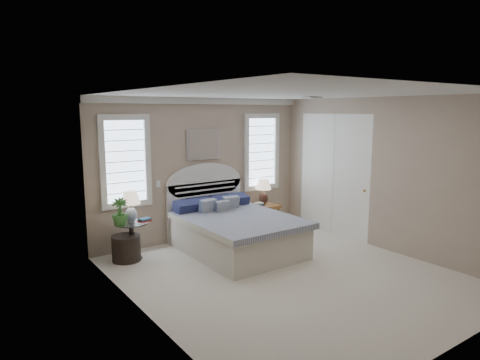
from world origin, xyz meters
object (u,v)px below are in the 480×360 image
side_table_left (132,237)px  nightstand_right (266,212)px  bed (234,229)px  lamp_left (131,203)px  lamp_right (263,189)px  floor_pot (126,248)px

side_table_left → nightstand_right: side_table_left is taller
bed → lamp_left: 1.84m
bed → lamp_right: 1.63m
lamp_left → lamp_right: 2.96m
lamp_right → nightstand_right: bearing=-100.3°
bed → lamp_left: size_ratio=4.32×
side_table_left → nightstand_right: size_ratio=1.19×
bed → nightstand_right: (1.30, 0.69, 0.00)m
bed → nightstand_right: 1.47m
bed → lamp_left: bearing=158.3°
lamp_left → floor_pot: bearing=-152.3°
lamp_right → side_table_left: bearing=-175.4°
bed → nightstand_right: bed is taller
floor_pot → lamp_right: lamp_right is taller
nightstand_right → lamp_left: size_ratio=1.01×
bed → lamp_right: bearing=32.1°
nightstand_right → floor_pot: size_ratio=1.13×
bed → side_table_left: 1.75m
bed → side_table_left: size_ratio=3.61×
floor_pot → lamp_left: lamp_left is taller
nightstand_right → floor_pot: bearing=-177.8°
floor_pot → bed: bearing=-18.1°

